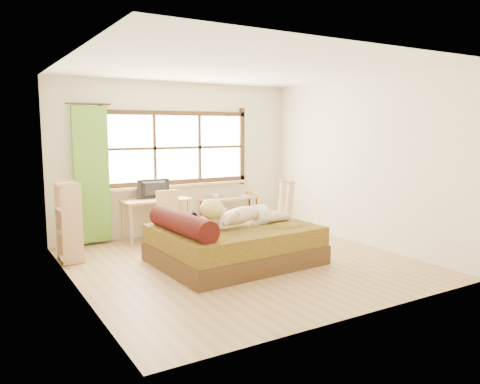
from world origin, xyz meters
TOP-DOWN VIEW (x-y plane):
  - floor at (0.00, 0.00)m, footprint 4.50×4.50m
  - ceiling at (0.00, 0.00)m, footprint 4.50×4.50m
  - wall_back at (0.00, 2.25)m, footprint 4.50×0.00m
  - wall_front at (0.00, -2.25)m, footprint 4.50×0.00m
  - wall_left at (-2.25, 0.00)m, footprint 0.00×4.50m
  - wall_right at (2.25, 0.00)m, footprint 0.00×4.50m
  - window at (0.00, 2.22)m, footprint 2.80×0.16m
  - curtain at (-1.55, 2.13)m, footprint 0.55×0.10m
  - bed at (-0.13, 0.07)m, footprint 2.21×1.81m
  - woman at (0.07, 0.02)m, footprint 1.51×0.50m
  - kitten at (-0.80, 0.17)m, footprint 0.32×0.14m
  - desk at (-0.54, 1.95)m, footprint 1.12×0.52m
  - monitor at (-0.54, 2.00)m, footprint 0.58×0.08m
  - chair at (-0.44, 1.58)m, footprint 0.39×0.39m
  - pipe_shelf at (0.98, 2.07)m, footprint 1.21×0.36m
  - cup at (0.67, 2.07)m, footprint 0.14×0.14m
  - book at (1.17, 2.07)m, footprint 0.19×0.26m
  - bookshelf at (-2.08, 1.34)m, footprint 0.28×0.50m

SIDE VIEW (x-z plane):
  - floor at x=0.00m, z-range 0.00..0.00m
  - bed at x=-0.13m, z-range -0.12..0.69m
  - pipe_shelf at x=0.98m, z-range 0.10..0.78m
  - chair at x=-0.44m, z-range 0.05..0.93m
  - bookshelf at x=-2.08m, z-range 0.01..1.15m
  - desk at x=-0.54m, z-range 0.26..0.96m
  - book at x=1.17m, z-range 0.60..0.62m
  - cup at x=0.67m, z-range 0.60..0.70m
  - kitten at x=-0.80m, z-range 0.53..0.78m
  - woman at x=0.07m, z-range 0.53..1.17m
  - monitor at x=-0.54m, z-range 0.70..1.03m
  - curtain at x=-1.55m, z-range 0.05..2.25m
  - wall_back at x=0.00m, z-range -0.90..3.60m
  - wall_front at x=0.00m, z-range -0.90..3.60m
  - wall_left at x=-2.25m, z-range -0.90..3.60m
  - wall_right at x=2.25m, z-range -0.90..3.60m
  - window at x=0.00m, z-range 0.78..2.24m
  - ceiling at x=0.00m, z-range 2.70..2.70m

